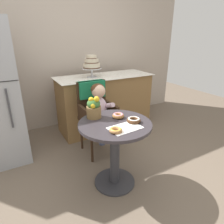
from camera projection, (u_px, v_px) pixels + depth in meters
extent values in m
plane|color=#6B5B4C|center=(115.00, 182.00, 2.18)|extent=(8.00, 8.00, 0.00)
cube|color=#B2A393|center=(58.00, 45.00, 3.19)|extent=(4.80, 0.10, 2.70)
cylinder|color=#332D33|center=(115.00, 124.00, 1.93)|extent=(0.72, 0.72, 0.03)
cylinder|color=#333338|center=(115.00, 155.00, 2.06)|extent=(0.10, 0.10, 0.69)
cylinder|color=#333338|center=(115.00, 181.00, 2.18)|extent=(0.44, 0.44, 0.02)
cube|color=#332114|center=(98.00, 120.00, 2.59)|extent=(0.42, 0.42, 0.04)
cube|color=#332114|center=(92.00, 98.00, 2.65)|extent=(0.40, 0.04, 0.46)
cube|color=#332114|center=(84.00, 115.00, 2.46)|extent=(0.04, 0.38, 0.18)
cube|color=#332114|center=(111.00, 110.00, 2.63)|extent=(0.04, 0.38, 0.18)
cube|color=#197247|center=(91.00, 89.00, 2.61)|extent=(0.36, 0.11, 0.22)
cylinder|color=#332114|center=(92.00, 146.00, 2.45)|extent=(0.03, 0.03, 0.45)
cylinder|color=#332114|center=(117.00, 139.00, 2.61)|extent=(0.03, 0.03, 0.45)
cylinder|color=#332114|center=(81.00, 134.00, 2.74)|extent=(0.03, 0.03, 0.45)
cylinder|color=#332114|center=(105.00, 129.00, 2.91)|extent=(0.03, 0.03, 0.45)
ellipsoid|color=silver|center=(99.00, 108.00, 2.51)|extent=(0.22, 0.16, 0.30)
sphere|color=#E0B293|center=(98.00, 91.00, 2.42)|extent=(0.17, 0.17, 0.17)
ellipsoid|color=#4C2D19|center=(98.00, 89.00, 2.43)|extent=(0.17, 0.17, 0.14)
cylinder|color=silver|center=(94.00, 108.00, 2.38)|extent=(0.08, 0.23, 0.13)
sphere|color=#E0B293|center=(98.00, 115.00, 2.34)|extent=(0.06, 0.06, 0.06)
cylinder|color=silver|center=(108.00, 105.00, 2.46)|extent=(0.08, 0.23, 0.13)
sphere|color=#E0B293|center=(111.00, 113.00, 2.42)|extent=(0.06, 0.06, 0.06)
cylinder|color=#3F4760|center=(98.00, 119.00, 2.46)|extent=(0.09, 0.22, 0.09)
cylinder|color=#3F4760|center=(102.00, 135.00, 2.43)|extent=(0.08, 0.08, 0.26)
cylinder|color=#3F4760|center=(105.00, 118.00, 2.51)|extent=(0.09, 0.22, 0.09)
cylinder|color=#3F4760|center=(110.00, 133.00, 2.48)|extent=(0.08, 0.08, 0.26)
cube|color=white|center=(125.00, 128.00, 1.81)|extent=(0.31, 0.22, 0.00)
torus|color=#936033|center=(118.00, 116.00, 2.03)|extent=(0.12, 0.12, 0.04)
torus|color=pink|center=(118.00, 115.00, 2.02)|extent=(0.10, 0.10, 0.02)
torus|color=#4C2D19|center=(134.00, 120.00, 1.92)|extent=(0.14, 0.14, 0.04)
torus|color=white|center=(134.00, 119.00, 1.92)|extent=(0.12, 0.12, 0.02)
torus|color=#AD7542|center=(116.00, 130.00, 1.73)|extent=(0.12, 0.12, 0.03)
torus|color=gold|center=(116.00, 129.00, 1.73)|extent=(0.10, 0.10, 0.02)
cylinder|color=brown|center=(94.00, 112.00, 2.02)|extent=(0.15, 0.15, 0.12)
ellipsoid|color=#38662D|center=(94.00, 104.00, 1.99)|extent=(0.14, 0.14, 0.10)
sphere|color=gold|center=(96.00, 101.00, 1.99)|extent=(0.05, 0.05, 0.05)
sphere|color=gold|center=(94.00, 103.00, 2.02)|extent=(0.05, 0.05, 0.05)
sphere|color=gold|center=(92.00, 101.00, 2.00)|extent=(0.07, 0.07, 0.07)
sphere|color=gold|center=(91.00, 100.00, 1.96)|extent=(0.05, 0.05, 0.05)
sphere|color=gold|center=(93.00, 106.00, 1.94)|extent=(0.06, 0.06, 0.06)
sphere|color=gold|center=(97.00, 99.00, 1.94)|extent=(0.06, 0.06, 0.06)
cube|color=olive|center=(105.00, 102.00, 3.32)|extent=(1.50, 0.56, 0.90)
cube|color=white|center=(104.00, 76.00, 3.16)|extent=(1.56, 0.62, 0.01)
cylinder|color=silver|center=(92.00, 77.00, 3.06)|extent=(0.16, 0.16, 0.01)
cylinder|color=silver|center=(92.00, 73.00, 3.04)|extent=(0.03, 0.03, 0.12)
cylinder|color=silver|center=(92.00, 68.00, 3.01)|extent=(0.30, 0.30, 0.01)
cylinder|color=beige|center=(92.00, 66.00, 3.00)|extent=(0.26, 0.25, 0.08)
cylinder|color=#4C2D1E|center=(92.00, 67.00, 3.01)|extent=(0.26, 0.26, 0.01)
cylinder|color=beige|center=(92.00, 61.00, 2.97)|extent=(0.21, 0.21, 0.07)
cylinder|color=#4C2D1E|center=(92.00, 62.00, 2.98)|extent=(0.21, 0.21, 0.01)
cylinder|color=beige|center=(91.00, 57.00, 2.95)|extent=(0.16, 0.16, 0.05)
cylinder|color=#4C2D1E|center=(91.00, 58.00, 2.96)|extent=(0.16, 0.16, 0.01)
cylinder|color=#3F3F44|center=(9.00, 109.00, 2.15)|extent=(0.02, 0.02, 0.45)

